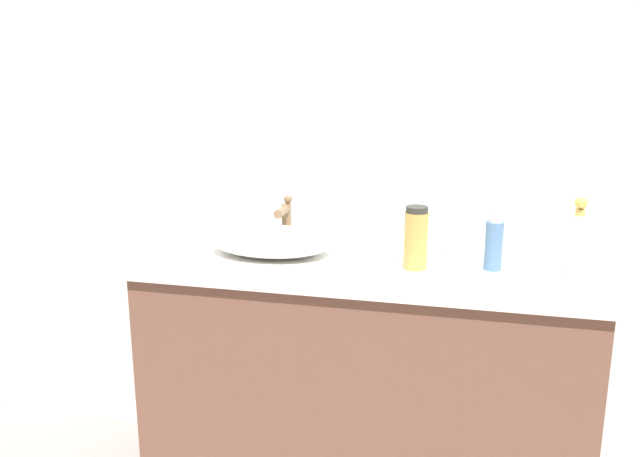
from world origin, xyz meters
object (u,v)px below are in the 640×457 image
Objects in this scene: lotion_bottle at (416,238)px; perfume_bottle at (494,243)px; soap_dispenser at (577,243)px; candle_jar at (452,255)px; sink_basin at (272,241)px.

perfume_bottle is at bearing 10.55° from lotion_bottle.
soap_dispenser is at bearing -3.24° from perfume_bottle.
candle_jar is (0.10, 0.09, -0.07)m from lotion_bottle.
candle_jar is at bearing 4.96° from sink_basin.
perfume_bottle reaches higher than candle_jar.
soap_dispenser is 0.22m from perfume_bottle.
candle_jar is at bearing 42.72° from lotion_bottle.
perfume_bottle is (-0.22, 0.01, -0.02)m from soap_dispenser.
sink_basin is 0.44m from lotion_bottle.
sink_basin is at bearing -175.04° from candle_jar.
soap_dispenser is at bearing 3.66° from lotion_bottle.
perfume_bottle is (0.21, 0.04, -0.01)m from lotion_bottle.
candle_jar is at bearing 169.27° from soap_dispenser.
sink_basin is at bearing 178.93° from soap_dispenser.
lotion_bottle reaches higher than sink_basin.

